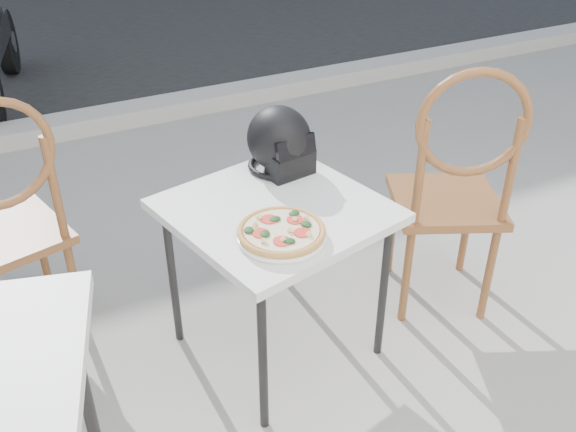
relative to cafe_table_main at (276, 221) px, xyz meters
name	(u,v)px	position (x,y,z in m)	size (l,w,h in m)	color
ground	(367,395)	(0.19, -0.41, -0.63)	(80.00, 80.00, 0.00)	gray
street_asphalt	(54,0)	(0.19, 6.59, -0.63)	(30.00, 8.00, 0.00)	black
curb	(147,111)	(0.19, 2.59, -0.57)	(30.00, 0.25, 0.12)	#A3A099
cafe_table_main	(276,221)	(0.00, 0.00, 0.00)	(0.87, 0.87, 0.69)	silver
plate	(282,236)	(-0.08, -0.20, 0.07)	(0.35, 0.35, 0.02)	white
pizza	(281,231)	(-0.08, -0.20, 0.09)	(0.37, 0.37, 0.04)	#C18D46
helmet	(280,142)	(0.15, 0.26, 0.18)	(0.29, 0.30, 0.26)	black
cafe_chair_main	(455,181)	(0.77, -0.09, 0.02)	(0.59, 0.59, 1.17)	brown
cafe_chair_side	(5,214)	(-0.91, 0.51, 0.00)	(0.53, 0.53, 1.13)	brown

